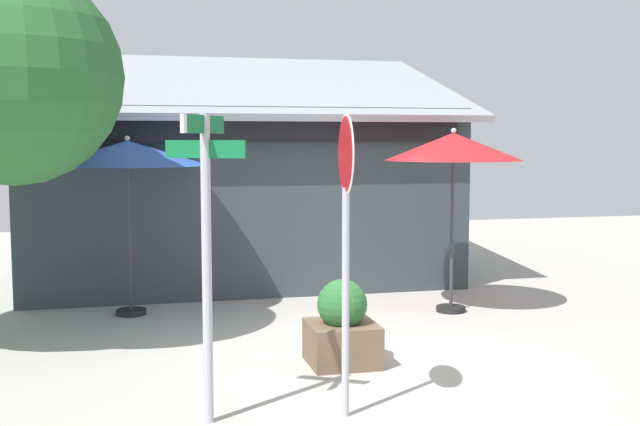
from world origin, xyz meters
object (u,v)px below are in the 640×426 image
Objects in this scene: street_sign_post at (206,237)px; patio_umbrella_crimson_center at (453,148)px; stop_sign at (346,209)px; patio_umbrella_royal_blue_left at (128,154)px; sidewalk_planter at (342,328)px.

street_sign_post is 5.55m from patio_umbrella_crimson_center.
stop_sign is at bearing -6.07° from street_sign_post.
patio_umbrella_royal_blue_left is 4.42m from sidewalk_planter.
patio_umbrella_crimson_center reaches higher than sidewalk_planter.
stop_sign is at bearing -104.09° from sidewalk_planter.
patio_umbrella_crimson_center is at bearing 55.10° from stop_sign.
sidewalk_planter is (0.41, 1.65, -1.53)m from stop_sign.
patio_umbrella_crimson_center is (4.70, -0.91, 0.09)m from patio_umbrella_royal_blue_left.
stop_sign is 5.22m from patio_umbrella_royal_blue_left.
patio_umbrella_crimson_center is at bearing 44.34° from sidewalk_planter.
sidewalk_planter is (-2.31, -2.26, -2.04)m from patio_umbrella_crimson_center.
street_sign_post reaches higher than sidewalk_planter.
stop_sign is 1.03× the size of patio_umbrella_crimson_center.
patio_umbrella_royal_blue_left is 4.79m from patio_umbrella_crimson_center.
street_sign_post is 1.30m from stop_sign.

